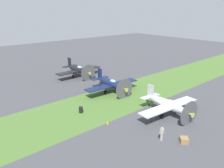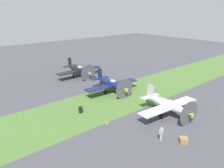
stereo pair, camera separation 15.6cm
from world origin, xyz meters
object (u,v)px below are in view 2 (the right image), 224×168
airplane_wingman (111,84)px  ground_crew_chief (161,134)px  fuel_drum (81,110)px  runway_marker_cone (107,122)px  airplane_trail (79,69)px  supply_crate (184,140)px  airplane_lead (168,105)px

airplane_wingman → ground_crew_chief: (5.90, 15.79, -0.70)m
ground_crew_chief → fuel_drum: ground_crew_chief is taller
runway_marker_cone → fuel_drum: bearing=-80.4°
airplane_wingman → airplane_trail: 12.23m
airplane_trail → ground_crew_chief: 28.80m
fuel_drum → supply_crate: bearing=108.1°
airplane_lead → airplane_wingman: size_ratio=0.97×
airplane_trail → ground_crew_chief: bearing=75.4°
airplane_wingman → runway_marker_cone: 11.94m
fuel_drum → runway_marker_cone: bearing=99.6°
supply_crate → runway_marker_cone: 9.83m
airplane_trail → runway_marker_cone: bearing=65.8°
airplane_lead → fuel_drum: size_ratio=11.63×
fuel_drum → airplane_wingman: bearing=-158.1°
ground_crew_chief → fuel_drum: 12.57m
supply_crate → airplane_trail: bearing=-99.7°
airplane_trail → airplane_wingman: bearing=85.1°
airplane_trail → supply_crate: bearing=79.2°
supply_crate → runway_marker_cone: (3.77, -9.08, -0.10)m
runway_marker_cone → airplane_lead: bearing=156.6°
airplane_trail → ground_crew_chief: airplane_trail is taller
airplane_lead → runway_marker_cone: size_ratio=23.79×
ground_crew_chief → runway_marker_cone: (2.19, -7.11, -0.69)m
ground_crew_chief → supply_crate: size_ratio=1.92×
ground_crew_chief → airplane_wingman: bearing=-99.1°
fuel_drum → runway_marker_cone: size_ratio=2.05×
supply_crate → airplane_wingman: bearing=-103.6°
airplane_lead → airplane_trail: airplane_trail is taller
airplane_trail → runway_marker_cone: (8.91, 20.88, -1.39)m
ground_crew_chief → fuel_drum: (3.05, -12.19, -0.46)m
airplane_lead → supply_crate: bearing=56.3°
ground_crew_chief → airplane_lead: bearing=-138.0°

